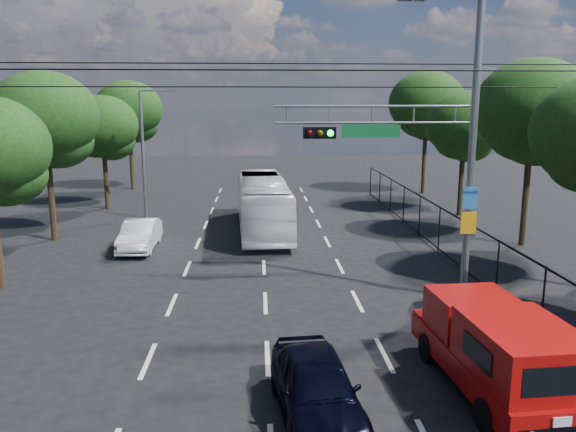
{
  "coord_description": "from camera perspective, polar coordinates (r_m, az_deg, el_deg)",
  "views": [
    {
      "loc": [
        -0.19,
        -9.24,
        6.35
      ],
      "look_at": [
        0.75,
        8.31,
        2.8
      ],
      "focal_mm": 35.0,
      "sensor_mm": 36.0,
      "label": 1
    }
  ],
  "objects": [
    {
      "name": "lane_markings",
      "position": [
        24.09,
        -2.51,
        -3.86
      ],
      "size": [
        6.12,
        38.0,
        0.01
      ],
      "color": "beige",
      "rests_on": "ground"
    },
    {
      "name": "tree_right_e",
      "position": [
        41.0,
        13.91,
        10.51
      ],
      "size": [
        5.28,
        5.28,
        8.58
      ],
      "color": "black",
      "rests_on": "ground"
    },
    {
      "name": "tree_left_d",
      "position": [
        35.51,
        -18.25,
        8.22
      ],
      "size": [
        4.2,
        4.2,
        6.83
      ],
      "color": "black",
      "rests_on": "ground"
    },
    {
      "name": "navy_hatchback",
      "position": [
        11.94,
        2.91,
        -16.96
      ],
      "size": [
        1.97,
        4.1,
        1.35
      ],
      "primitive_type": "imported",
      "rotation": [
        0.0,
        0.0,
        0.1
      ],
      "color": "black",
      "rests_on": "ground"
    },
    {
      "name": "white_bus",
      "position": [
        28.21,
        -2.58,
        1.25
      ],
      "size": [
        2.78,
        9.97,
        2.75
      ],
      "primitive_type": "imported",
      "rotation": [
        0.0,
        0.0,
        0.05
      ],
      "color": "white",
      "rests_on": "ground"
    },
    {
      "name": "fence_right",
      "position": [
        23.4,
        16.48,
        -2.19
      ],
      "size": [
        0.06,
        34.03,
        2.0
      ],
      "color": "black",
      "rests_on": "ground"
    },
    {
      "name": "tree_left_e",
      "position": [
        43.3,
        -15.83,
        9.91
      ],
      "size": [
        4.92,
        4.92,
        7.99
      ],
      "color": "black",
      "rests_on": "ground"
    },
    {
      "name": "signal_mast",
      "position": [
        18.11,
        14.66,
        7.55
      ],
      "size": [
        6.43,
        0.39,
        9.5
      ],
      "color": "slate",
      "rests_on": "ground"
    },
    {
      "name": "tree_right_c",
      "position": [
        27.08,
        23.58,
        9.18
      ],
      "size": [
        5.1,
        5.1,
        8.29
      ],
      "color": "black",
      "rests_on": "ground"
    },
    {
      "name": "white_van",
      "position": [
        25.55,
        -14.82,
        -1.88
      ],
      "size": [
        1.37,
        3.88,
        1.28
      ],
      "primitive_type": "imported",
      "rotation": [
        0.0,
        0.0,
        0.0
      ],
      "color": "white",
      "rests_on": "ground"
    },
    {
      "name": "utility_wires",
      "position": [
        18.1,
        -2.54,
        14.21
      ],
      "size": [
        22.0,
        5.04,
        0.74
      ],
      "color": "black",
      "rests_on": "ground"
    },
    {
      "name": "red_pickup",
      "position": [
        13.49,
        20.36,
        -12.42
      ],
      "size": [
        2.31,
        5.46,
        1.99
      ],
      "color": "black",
      "rests_on": "ground"
    },
    {
      "name": "tree_right_d",
      "position": [
        33.38,
        17.48,
        8.33
      ],
      "size": [
        4.32,
        4.32,
        7.02
      ],
      "color": "black",
      "rests_on": "ground"
    },
    {
      "name": "streetlight_left",
      "position": [
        31.93,
        -14.24,
        6.75
      ],
      "size": [
        2.09,
        0.22,
        7.08
      ],
      "color": "slate",
      "rests_on": "ground"
    },
    {
      "name": "tree_left_c",
      "position": [
        27.98,
        -23.39,
        8.54
      ],
      "size": [
        4.8,
        4.8,
        7.8
      ],
      "color": "black",
      "rests_on": "ground"
    }
  ]
}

